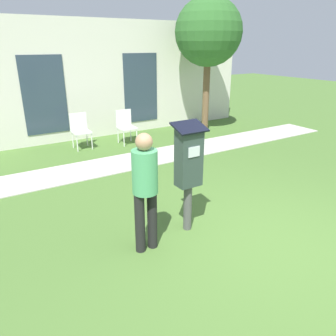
# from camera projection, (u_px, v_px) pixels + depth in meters

# --- Properties ---
(ground_plane) EXTENTS (40.00, 40.00, 0.00)m
(ground_plane) POSITION_uv_depth(u_px,v_px,m) (276.00, 247.00, 4.40)
(ground_plane) COLOR #476B2D
(sidewalk) EXTENTS (12.00, 1.10, 0.02)m
(sidewalk) POSITION_uv_depth(u_px,v_px,m) (138.00, 160.00, 7.65)
(sidewalk) COLOR #B7B2A8
(sidewalk) RESTS_ON ground
(building_facade) EXTENTS (10.00, 0.26, 3.20)m
(building_facade) POSITION_uv_depth(u_px,v_px,m) (94.00, 80.00, 9.14)
(building_facade) COLOR silver
(building_facade) RESTS_ON ground
(parking_meter) EXTENTS (0.44, 0.31, 1.59)m
(parking_meter) POSITION_uv_depth(u_px,v_px,m) (189.00, 164.00, 4.47)
(parking_meter) COLOR #4C4C4C
(parking_meter) RESTS_ON ground
(person_standing) EXTENTS (0.32, 0.32, 1.58)m
(person_standing) POSITION_uv_depth(u_px,v_px,m) (145.00, 184.00, 4.03)
(person_standing) COLOR black
(person_standing) RESTS_ON ground
(outdoor_chair_left) EXTENTS (0.44, 0.44, 0.90)m
(outdoor_chair_left) POSITION_uv_depth(u_px,v_px,m) (80.00, 128.00, 8.39)
(outdoor_chair_left) COLOR white
(outdoor_chair_left) RESTS_ON ground
(outdoor_chair_middle) EXTENTS (0.44, 0.44, 0.90)m
(outdoor_chair_middle) POSITION_uv_depth(u_px,v_px,m) (125.00, 124.00, 8.81)
(outdoor_chair_middle) COLOR white
(outdoor_chair_middle) RESTS_ON ground
(tree) EXTENTS (1.90, 1.90, 3.82)m
(tree) POSITION_uv_depth(u_px,v_px,m) (208.00, 33.00, 9.20)
(tree) COLOR brown
(tree) RESTS_ON ground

